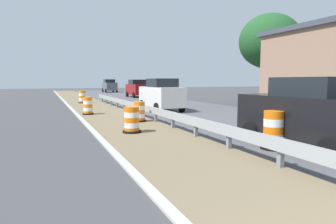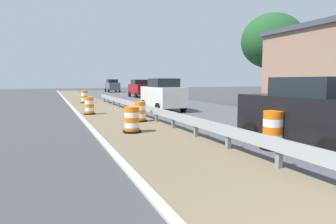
# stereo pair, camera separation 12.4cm
# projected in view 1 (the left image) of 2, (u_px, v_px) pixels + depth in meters

# --- Properties ---
(traffic_barrel_nearest) EXTENTS (0.71, 0.71, 1.13)m
(traffic_barrel_nearest) POSITION_uv_depth(u_px,v_px,m) (273.00, 132.00, 8.41)
(traffic_barrel_nearest) COLOR orange
(traffic_barrel_nearest) RESTS_ON ground
(traffic_barrel_close) EXTENTS (0.72, 0.72, 1.00)m
(traffic_barrel_close) POSITION_uv_depth(u_px,v_px,m) (132.00, 121.00, 11.09)
(traffic_barrel_close) COLOR orange
(traffic_barrel_close) RESTS_ON ground
(traffic_barrel_mid) EXTENTS (0.69, 0.69, 0.98)m
(traffic_barrel_mid) POSITION_uv_depth(u_px,v_px,m) (139.00, 113.00, 14.10)
(traffic_barrel_mid) COLOR orange
(traffic_barrel_mid) RESTS_ON ground
(traffic_barrel_far) EXTENTS (0.67, 0.67, 1.04)m
(traffic_barrel_far) POSITION_uv_depth(u_px,v_px,m) (88.00, 107.00, 17.05)
(traffic_barrel_far) COLOR orange
(traffic_barrel_far) RESTS_ON ground
(traffic_barrel_farther) EXTENTS (0.71, 0.71, 1.11)m
(traffic_barrel_farther) POSITION_uv_depth(u_px,v_px,m) (82.00, 97.00, 25.70)
(traffic_barrel_farther) COLOR orange
(traffic_barrel_farther) RESTS_ON ground
(car_lead_near_lane) EXTENTS (1.97, 4.29, 2.14)m
(car_lead_near_lane) POSITION_uv_depth(u_px,v_px,m) (161.00, 95.00, 19.30)
(car_lead_near_lane) COLOR silver
(car_lead_near_lane) RESTS_ON ground
(car_trailing_near_lane) EXTENTS (2.17, 4.16, 2.13)m
(car_trailing_near_lane) POSITION_uv_depth(u_px,v_px,m) (138.00, 88.00, 35.08)
(car_trailing_near_lane) COLOR maroon
(car_trailing_near_lane) RESTS_ON ground
(car_lead_far_lane) EXTENTS (2.13, 4.39, 2.10)m
(car_lead_far_lane) POSITION_uv_depth(u_px,v_px,m) (310.00, 113.00, 8.52)
(car_lead_far_lane) COLOR black
(car_lead_far_lane) RESTS_ON ground
(car_mid_far_lane) EXTENTS (2.12, 4.12, 2.23)m
(car_mid_far_lane) POSITION_uv_depth(u_px,v_px,m) (110.00, 86.00, 50.29)
(car_mid_far_lane) COLOR #4C5156
(car_mid_far_lane) RESTS_ON ground
(bush_roadside) EXTENTS (3.40, 3.40, 1.23)m
(bush_roadside) POSITION_uv_depth(u_px,v_px,m) (326.00, 109.00, 14.36)
(bush_roadside) COLOR #337533
(bush_roadside) RESTS_ON ground
(tree_roadside) EXTENTS (5.06, 5.06, 7.56)m
(tree_roadside) POSITION_uv_depth(u_px,v_px,m) (270.00, 41.00, 24.09)
(tree_roadside) COLOR brown
(tree_roadside) RESTS_ON ground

